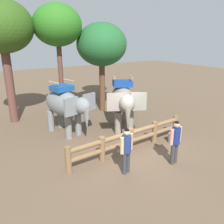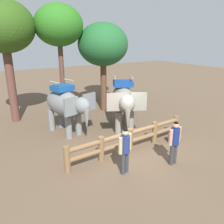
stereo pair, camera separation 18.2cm
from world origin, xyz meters
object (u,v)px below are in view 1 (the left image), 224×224
object	(u,v)px
tree_back_center	(102,45)
feed_bucket	(172,138)
elephant_center	(123,101)
log_fence	(130,138)
tree_deep_back	(57,26)
tree_far_right	(102,45)
tourist_woman_in_black	(175,139)
tourist_man_in_blue	(126,148)
elephant_near_left	(65,105)
tree_far_left	(2,28)

from	to	relation	value
tree_back_center	feed_bucket	world-z (taller)	tree_back_center
elephant_center	feed_bucket	size ratio (longest dim) A/B	7.52
log_fence	tree_back_center	size ratio (longest dim) A/B	1.13
elephant_center	tree_back_center	world-z (taller)	tree_back_center
elephant_center	log_fence	bearing A→B (deg)	-117.69
elephant_center	tree_deep_back	world-z (taller)	tree_deep_back
tree_back_center	tree_far_right	xyz separation A→B (m)	(-1.49, -2.53, 0.05)
feed_bucket	tourist_woman_in_black	bearing A→B (deg)	-136.04
log_fence	elephant_center	distance (m)	2.72
tourist_woman_in_black	feed_bucket	world-z (taller)	tourist_woman_in_black
tree_deep_back	tree_back_center	bearing A→B (deg)	25.87
tourist_woman_in_black	tourist_man_in_blue	size ratio (longest dim) A/B	1.01
tourist_man_in_blue	tree_deep_back	distance (m)	8.78
tree_far_right	tree_deep_back	size ratio (longest dim) A/B	0.86
tourist_man_in_blue	feed_bucket	bearing A→B (deg)	14.34
elephant_near_left	feed_bucket	world-z (taller)	elephant_near_left
elephant_center	tree_deep_back	size ratio (longest dim) A/B	0.51
tree_deep_back	elephant_near_left	bearing A→B (deg)	-108.07
log_fence	tree_far_left	world-z (taller)	tree_far_left
tourist_woman_in_black	tree_deep_back	bearing A→B (deg)	100.21
elephant_near_left	feed_bucket	distance (m)	5.53
elephant_near_left	tourist_woman_in_black	bearing A→B (deg)	-64.73
elephant_near_left	elephant_center	distance (m)	3.00
tree_far_left	feed_bucket	world-z (taller)	tree_far_left
elephant_center	tree_back_center	xyz separation A→B (m)	(2.31, 6.05, 2.66)
elephant_near_left	tree_far_right	distance (m)	5.17
tree_far_left	feed_bucket	bearing A→B (deg)	-51.16
elephant_center	tree_far_right	bearing A→B (deg)	76.89
elephant_near_left	tourist_man_in_blue	xyz separation A→B (m)	(0.42, -4.63, -0.53)
tourist_woman_in_black	feed_bucket	bearing A→B (deg)	43.96
elephant_near_left	tourist_man_in_blue	distance (m)	4.68
elephant_near_left	tourist_woman_in_black	size ratio (longest dim) A/B	1.83
tree_deep_back	tree_far_right	bearing A→B (deg)	-11.06
tree_deep_back	tree_far_left	bearing A→B (deg)	170.66
elephant_center	tree_far_left	xyz separation A→B (m)	(-4.74, 4.52, 3.67)
tree_far_right	tree_far_left	bearing A→B (deg)	169.84
log_fence	tourist_woman_in_black	xyz separation A→B (m)	(0.80, -1.80, 0.44)
tree_far_right	tourist_woman_in_black	bearing A→B (deg)	-98.98
tree_far_left	tree_far_right	distance (m)	5.73
log_fence	elephant_near_left	world-z (taller)	elephant_near_left
tree_far_right	tree_deep_back	bearing A→B (deg)	168.94
tree_far_left	tree_back_center	distance (m)	7.29
tourist_man_in_blue	tree_far_left	world-z (taller)	tree_far_left
tree_back_center	tree_deep_back	world-z (taller)	tree_deep_back
tree_far_right	feed_bucket	distance (m)	7.43
tree_far_left	tree_back_center	bearing A→B (deg)	12.24
elephant_center	feed_bucket	distance (m)	3.18
elephant_near_left	elephant_center	size ratio (longest dim) A/B	0.98
tourist_man_in_blue	tree_far_right	size ratio (longest dim) A/B	0.31
elephant_center	tourist_woman_in_black	distance (m)	4.09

